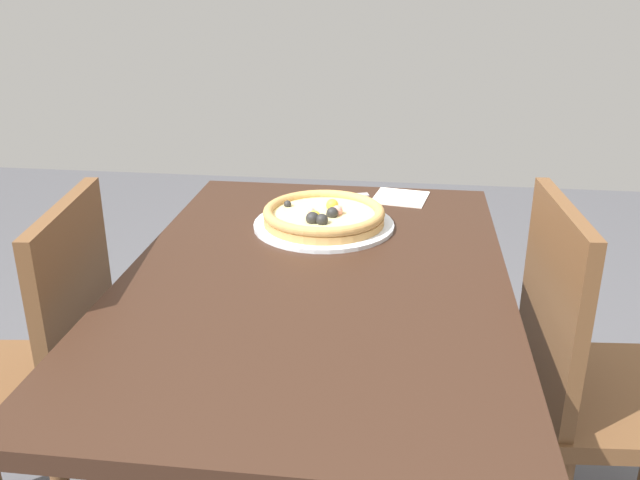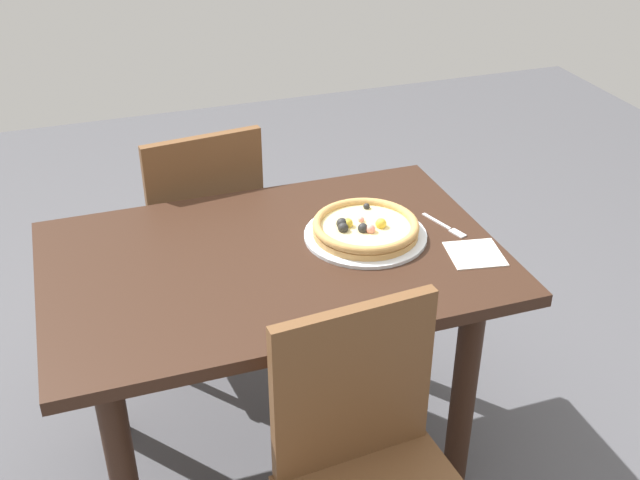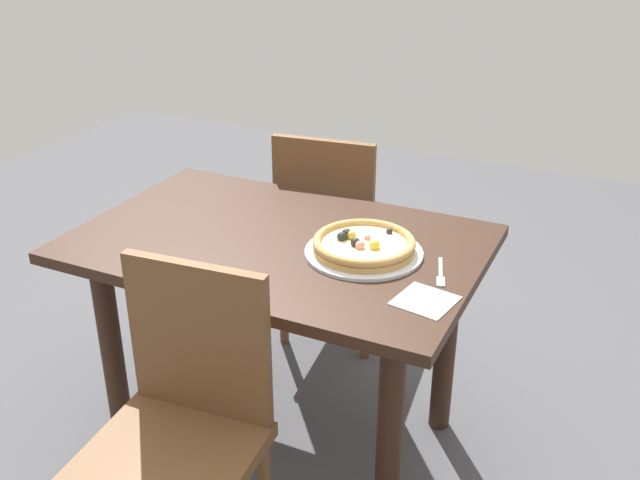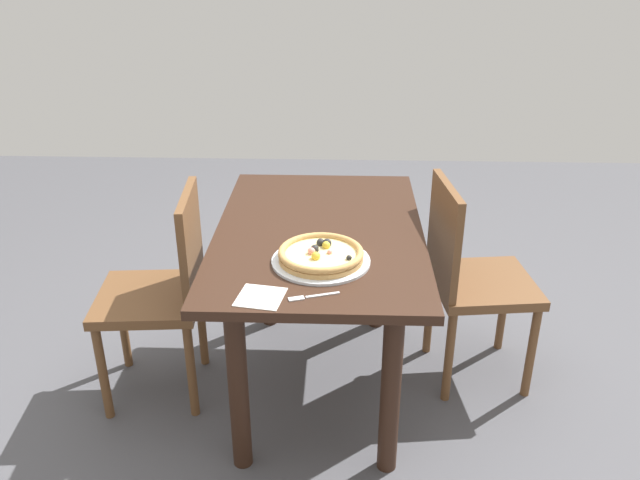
% 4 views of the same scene
% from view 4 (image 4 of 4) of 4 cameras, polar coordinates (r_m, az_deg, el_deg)
% --- Properties ---
extents(ground_plane, '(6.00, 6.00, 0.00)m').
position_cam_4_polar(ground_plane, '(2.85, -0.06, -12.45)').
color(ground_plane, '#4C4C51').
extents(dining_table, '(1.21, 0.79, 0.73)m').
position_cam_4_polar(dining_table, '(2.52, -0.07, -1.59)').
color(dining_table, '#331E14').
rests_on(dining_table, ground).
extents(chair_near, '(0.44, 0.44, 0.88)m').
position_cam_4_polar(chair_near, '(2.71, 12.99, -3.03)').
color(chair_near, brown).
rests_on(chair_near, ground).
extents(chair_far, '(0.43, 0.43, 0.88)m').
position_cam_4_polar(chair_far, '(2.63, -13.55, -4.12)').
color(chair_far, brown).
rests_on(chair_far, ground).
extents(plate, '(0.34, 0.34, 0.01)m').
position_cam_4_polar(plate, '(2.22, 0.08, -1.86)').
color(plate, silver).
rests_on(plate, dining_table).
extents(pizza, '(0.29, 0.29, 0.05)m').
position_cam_4_polar(pizza, '(2.21, 0.08, -1.26)').
color(pizza, tan).
rests_on(pizza, plate).
extents(fork, '(0.06, 0.16, 0.00)m').
position_cam_4_polar(fork, '(2.02, -0.92, -5.02)').
color(fork, silver).
rests_on(fork, dining_table).
extents(napkin, '(0.16, 0.16, 0.00)m').
position_cam_4_polar(napkin, '(2.03, -5.27, -5.03)').
color(napkin, white).
rests_on(napkin, dining_table).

